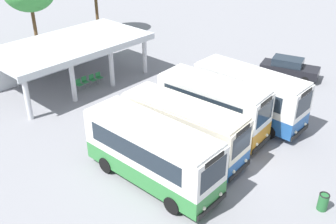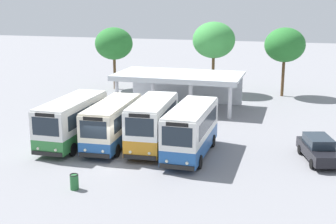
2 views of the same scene
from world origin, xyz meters
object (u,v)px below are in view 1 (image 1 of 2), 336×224
(waiting_chair_end_by_column, at_px, (79,84))
(waiting_chair_middle_seat, at_px, (92,79))
(litter_bin_apron, at_px, (323,202))
(city_bus_nearest_orange, at_px, (152,151))
(city_bus_fourth_amber, at_px, (249,94))
(parked_car_flank, at_px, (289,68))
(waiting_chair_fourth_seat, at_px, (99,77))
(waiting_chair_second_from_end, at_px, (85,81))
(city_bus_middle_cream, at_px, (213,105))
(city_bus_second_in_row, at_px, (183,127))

(waiting_chair_end_by_column, distance_m, waiting_chair_middle_seat, 1.25)
(litter_bin_apron, bearing_deg, city_bus_nearest_orange, 117.61)
(city_bus_fourth_amber, bearing_deg, parked_car_flank, 8.92)
(waiting_chair_middle_seat, xyz_separation_m, litter_bin_apron, (-1.41, -19.29, -0.07))
(waiting_chair_fourth_seat, bearing_deg, waiting_chair_second_from_end, 173.08)
(waiting_chair_end_by_column, xyz_separation_m, waiting_chair_middle_seat, (1.25, -0.04, 0.00))
(city_bus_middle_cream, height_order, parked_car_flank, city_bus_middle_cream)
(city_bus_second_in_row, distance_m, parked_car_flank, 14.26)
(city_bus_middle_cream, relative_size, waiting_chair_middle_seat, 8.19)
(city_bus_second_in_row, xyz_separation_m, city_bus_fourth_amber, (5.91, -0.56, 0.11))
(city_bus_second_in_row, xyz_separation_m, city_bus_middle_cream, (2.96, 0.17, 0.15))
(waiting_chair_fourth_seat, bearing_deg, waiting_chair_end_by_column, 177.62)
(parked_car_flank, bearing_deg, litter_bin_apron, -146.90)
(city_bus_second_in_row, height_order, parked_car_flank, city_bus_second_in_row)
(waiting_chair_second_from_end, bearing_deg, city_bus_fourth_amber, -70.89)
(city_bus_nearest_orange, distance_m, city_bus_fourth_amber, 8.87)
(city_bus_middle_cream, bearing_deg, waiting_chair_fourth_seat, 89.86)
(city_bus_second_in_row, relative_size, litter_bin_apron, 8.43)
(city_bus_second_in_row, height_order, waiting_chair_second_from_end, city_bus_second_in_row)
(waiting_chair_end_by_column, distance_m, waiting_chair_fourth_seat, 1.88)
(litter_bin_apron, bearing_deg, waiting_chair_second_from_end, 87.68)
(waiting_chair_middle_seat, bearing_deg, litter_bin_apron, -94.19)
(city_bus_middle_cream, relative_size, litter_bin_apron, 7.82)
(waiting_chair_middle_seat, bearing_deg, city_bus_middle_cream, -86.95)
(city_bus_nearest_orange, distance_m, city_bus_second_in_row, 2.99)
(city_bus_middle_cream, bearing_deg, city_bus_second_in_row, -176.62)
(city_bus_fourth_amber, bearing_deg, waiting_chair_middle_seat, 106.56)
(waiting_chair_second_from_end, bearing_deg, parked_car_flank, -40.75)
(city_bus_second_in_row, bearing_deg, litter_bin_apron, -83.17)
(city_bus_fourth_amber, bearing_deg, waiting_chair_end_by_column, 111.84)
(city_bus_fourth_amber, bearing_deg, waiting_chair_fourth_seat, 103.82)
(city_bus_nearest_orange, xyz_separation_m, city_bus_middle_cream, (5.91, 0.61, 0.07))
(city_bus_nearest_orange, bearing_deg, city_bus_fourth_amber, -0.75)
(city_bus_fourth_amber, relative_size, waiting_chair_middle_seat, 8.77)
(city_bus_nearest_orange, distance_m, waiting_chair_middle_seat, 13.04)
(city_bus_nearest_orange, height_order, waiting_chair_fourth_seat, city_bus_nearest_orange)
(parked_car_flank, distance_m, waiting_chair_second_from_end, 16.47)
(litter_bin_apron, bearing_deg, waiting_chair_end_by_column, 89.52)
(parked_car_flank, relative_size, waiting_chair_middle_seat, 5.65)
(city_bus_second_in_row, height_order, waiting_chair_end_by_column, city_bus_second_in_row)
(waiting_chair_end_by_column, distance_m, litter_bin_apron, 19.33)
(city_bus_middle_cream, distance_m, waiting_chair_end_by_column, 11.49)
(city_bus_fourth_amber, xyz_separation_m, waiting_chair_middle_seat, (-3.55, 11.94, -1.36))
(waiting_chair_second_from_end, relative_size, waiting_chair_fourth_seat, 1.00)
(waiting_chair_middle_seat, bearing_deg, city_bus_fourth_amber, -73.44)
(waiting_chair_end_by_column, bearing_deg, waiting_chair_second_from_end, 6.72)
(parked_car_flank, xyz_separation_m, waiting_chair_end_by_column, (-13.10, 10.68, -0.31))
(city_bus_second_in_row, bearing_deg, city_bus_middle_cream, 3.38)
(city_bus_second_in_row, distance_m, waiting_chair_fourth_seat, 11.80)
(waiting_chair_second_from_end, distance_m, waiting_chair_middle_seat, 0.63)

